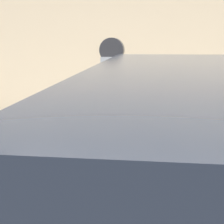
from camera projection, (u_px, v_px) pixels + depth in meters
The scene contains 2 objects.
sidewalk at pixel (157, 166), 3.74m from camera, with size 24.00×2.80×0.11m.
parking_meter at pixel (112, 101), 2.51m from camera, with size 0.19×0.12×1.44m.
Camera 1 is at (-0.02, -1.33, 1.54)m, focal length 50.00 mm.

